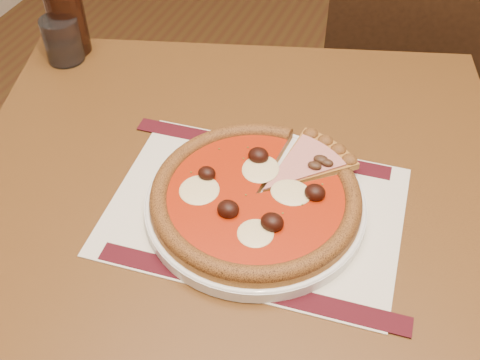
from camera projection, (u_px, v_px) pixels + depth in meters
name	position (u px, v px, depth m)	size (l,w,h in m)	color
table	(235.00, 250.00, 0.91)	(1.01, 1.01, 0.75)	brown
chair_far	(408.00, 94.00, 1.44)	(0.46, 0.46, 0.86)	black
placemat	(255.00, 210.00, 0.83)	(0.40, 0.28, 0.00)	beige
plate	(255.00, 206.00, 0.82)	(0.30, 0.30, 0.02)	white
pizza	(256.00, 196.00, 0.81)	(0.28, 0.28, 0.04)	#B06C2A
ham_slice	(316.00, 168.00, 0.85)	(0.11, 0.15, 0.02)	#B06C2A
water_glass	(62.00, 40.00, 1.06)	(0.07, 0.07, 0.08)	white
bottle	(64.00, 8.00, 1.04)	(0.07, 0.07, 0.22)	black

